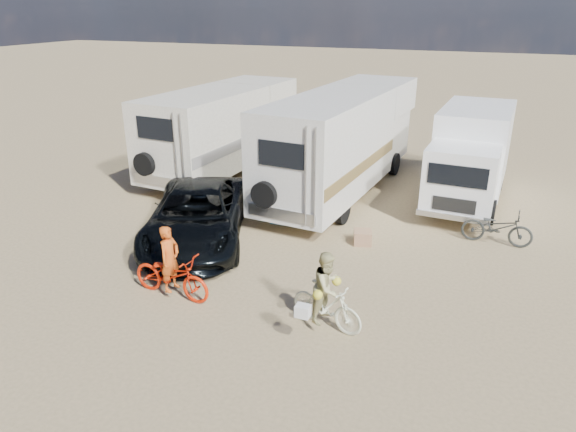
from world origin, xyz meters
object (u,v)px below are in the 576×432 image
at_px(cooler, 280,216).
at_px(bike_parked, 497,227).
at_px(rider_woman, 327,294).
at_px(rv_left, 222,132).
at_px(crate, 363,237).
at_px(dark_suv, 197,215).
at_px(bike_man, 171,275).
at_px(box_truck, 470,158).
at_px(bike_woman, 327,305).
at_px(rv_main, 343,143).
at_px(rider_man, 170,266).

bearing_deg(cooler, bike_parked, 1.49).
bearing_deg(rider_woman, rv_left, 54.67).
bearing_deg(crate, dark_suv, -160.97).
bearing_deg(bike_man, bike_parked, -45.45).
height_order(dark_suv, bike_man, dark_suv).
xyz_separation_m(rv_left, rider_woman, (7.16, -8.78, -0.88)).
distance_m(box_truck, crate, 5.39).
bearing_deg(bike_woman, cooler, 48.04).
bearing_deg(crate, bike_man, -127.34).
xyz_separation_m(rv_left, cooler, (4.09, -3.98, -1.44)).
xyz_separation_m(rv_main, bike_woman, (2.14, -8.34, -1.26)).
xyz_separation_m(box_truck, rider_man, (-5.74, -9.05, -0.76)).
height_order(bike_man, bike_woman, bike_man).
height_order(rider_woman, crate, rider_woman).
bearing_deg(rider_man, box_truck, -28.13).
distance_m(rv_main, rider_man, 8.67).
bearing_deg(rider_woman, cooler, 48.04).
height_order(rider_man, bike_parked, rider_man).
bearing_deg(rv_main, box_truck, 12.78).
relative_size(rv_main, bike_parked, 4.90).
bearing_deg(rv_left, bike_man, -64.56).
distance_m(bike_man, bike_woman, 3.67).
distance_m(box_truck, dark_suv, 9.19).
bearing_deg(rider_woman, bike_man, 107.71).
relative_size(rider_woman, bike_parked, 0.81).
relative_size(rider_man, crate, 3.20).
relative_size(rider_woman, cooler, 2.93).
xyz_separation_m(box_truck, bike_man, (-5.74, -9.05, -1.01)).
bearing_deg(box_truck, rider_woman, -100.20).
distance_m(rider_man, rider_woman, 3.67).
xyz_separation_m(dark_suv, bike_man, (1.04, -2.89, -0.24)).
bearing_deg(bike_woman, bike_man, 107.71).
bearing_deg(box_truck, dark_suv, -134.84).
bearing_deg(bike_parked, box_truck, 19.56).
height_order(rider_woman, cooler, rider_woman).
xyz_separation_m(cooler, crate, (2.75, -0.54, -0.01)).
bearing_deg(bike_man, rider_woman, -83.55).
bearing_deg(rider_man, crate, -33.11).
xyz_separation_m(bike_man, bike_parked, (6.82, 5.79, -0.03)).
bearing_deg(box_truck, crate, -114.23).
distance_m(box_truck, bike_man, 10.76).
height_order(rv_main, rider_man, rv_main).
relative_size(cooler, crate, 1.07).
xyz_separation_m(rider_man, cooler, (0.61, 4.94, -0.57)).
relative_size(bike_woman, rider_woman, 1.09).
xyz_separation_m(rider_woman, crate, (-0.31, 4.26, -0.57)).
xyz_separation_m(box_truck, rider_woman, (-2.07, -8.91, -0.77)).
bearing_deg(rider_man, rv_left, 25.57).
bearing_deg(rv_main, dark_suv, -109.62).
bearing_deg(bike_woman, rv_main, 29.88).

